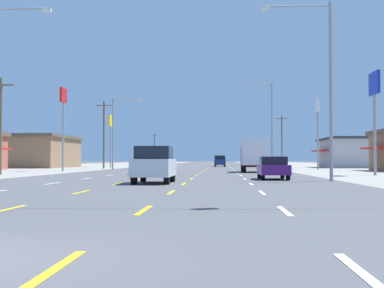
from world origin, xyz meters
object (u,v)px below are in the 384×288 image
box_truck_far_right_midfar (254,154)px  pole_sign_left_row_2 (111,126)px  suv_inner_right_far (220,161)px  pole_sign_left_row_1 (63,108)px  suv_inner_left_mid (148,162)px  suv_center_turn_nearest (154,164)px  streetlight_right_row_1 (268,119)px  streetlight_left_row_1 (116,128)px  sedan_far_right_near (273,168)px  pole_sign_right_row_2 (318,118)px  streetlight_right_row_0 (324,78)px  pole_sign_right_row_1 (374,95)px  sedan_inner_right_farthest (220,162)px  suv_far_left_farther (161,161)px

box_truck_far_right_midfar → pole_sign_left_row_2: pole_sign_left_row_2 is taller
suv_inner_right_far → pole_sign_left_row_1: (-17.38, -36.73, 5.96)m
suv_inner_right_far → suv_inner_left_mid: bearing=-98.6°
suv_center_turn_nearest → suv_inner_left_mid: bearing=98.5°
pole_sign_left_row_2 → streetlight_right_row_1: streetlight_right_row_1 is taller
box_truck_far_right_midfar → streetlight_left_row_1: size_ratio=0.78×
sedan_far_right_near → streetlight_left_row_1: (-16.81, 34.29, 4.55)m
pole_sign_right_row_2 → sedan_far_right_near: bearing=-104.3°
suv_center_turn_nearest → box_truck_far_right_midfar: bearing=75.2°
streetlight_left_row_1 → suv_inner_left_mid: bearing=-69.9°
streetlight_right_row_0 → streetlight_left_row_1: 42.02m
suv_inner_right_far → streetlight_right_row_1: bearing=-77.4°
pole_sign_right_row_1 → streetlight_left_row_1: streetlight_left_row_1 is taller
pole_sign_right_row_1 → pole_sign_right_row_2: size_ratio=0.94×
pole_sign_left_row_1 → sedan_inner_right_farthest: bearing=74.4°
pole_sign_right_row_1 → pole_sign_left_row_1: bearing=152.8°
suv_far_left_farther → pole_sign_right_row_2: 36.54m
suv_inner_left_mid → suv_inner_right_far: 45.51m
pole_sign_left_row_2 → suv_far_left_farther: bearing=60.4°
suv_inner_right_far → sedan_inner_right_farthest: (0.05, 25.59, -0.27)m
box_truck_far_right_midfar → pole_sign_left_row_1: bearing=167.7°
suv_inner_left_mid → sedan_inner_right_farthest: bearing=84.4°
suv_inner_right_far → suv_center_turn_nearest: bearing=-92.9°
suv_far_left_farther → pole_sign_left_row_1: pole_sign_left_row_1 is taller
sedan_far_right_near → pole_sign_right_row_1: bearing=46.1°
pole_sign_right_row_2 → streetlight_left_row_1: (-25.81, -0.92, -1.28)m
pole_sign_left_row_1 → pole_sign_left_row_2: size_ratio=1.11×
pole_sign_left_row_1 → pole_sign_right_row_2: bearing=19.3°
pole_sign_left_row_1 → streetlight_right_row_0: bearing=-49.5°
suv_inner_left_mid → suv_far_left_farther: size_ratio=1.00×
pole_sign_left_row_2 → sedan_far_right_near: bearing=-67.8°
sedan_far_right_near → sedan_inner_right_farthest: (-3.43, 87.10, 0.00)m
suv_far_left_farther → suv_inner_left_mid: bearing=-85.3°
suv_far_left_farther → pole_sign_right_row_2: size_ratio=0.55×
suv_far_left_farther → sedan_inner_right_farthest: 26.37m
streetlight_right_row_1 → pole_sign_right_row_2: bearing=8.2°
pole_sign_right_row_1 → streetlight_right_row_1: size_ratio=0.76×
sedan_far_right_near → suv_inner_right_far: bearing=93.2°
suv_center_turn_nearest → sedan_inner_right_farthest: suv_center_turn_nearest is taller
streetlight_right_row_0 → pole_sign_right_row_2: bearing=80.7°
suv_inner_left_mid → suv_far_left_farther: (-3.79, 46.47, 0.00)m
pole_sign_left_row_1 → pole_sign_right_row_1: (29.90, -15.38, -0.48)m
suv_inner_left_mid → streetlight_left_row_1: 19.41m
box_truck_far_right_midfar → pole_sign_right_row_1: bearing=-50.1°
suv_inner_left_mid → pole_sign_left_row_1: pole_sign_left_row_1 is taller
sedan_inner_right_farthest → pole_sign_right_row_1: bearing=-80.9°
sedan_inner_right_farthest → box_truck_far_right_midfar: bearing=-87.1°
box_truck_far_right_midfar → pole_sign_right_row_1: 14.87m
pole_sign_left_row_2 → streetlight_right_row_1: 28.86m
pole_sign_left_row_1 → streetlight_left_row_1: pole_sign_left_row_1 is taller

